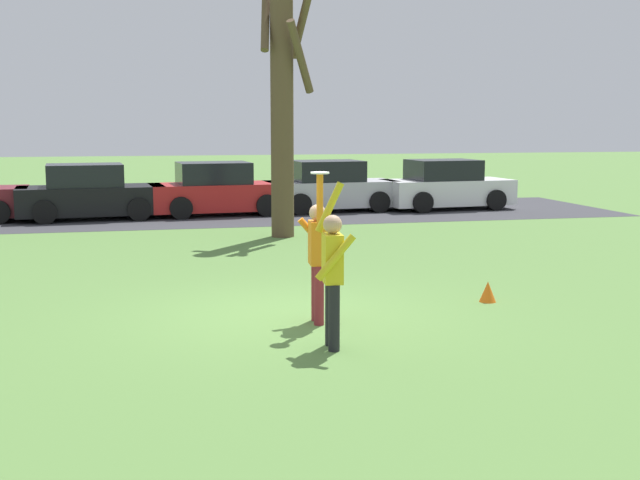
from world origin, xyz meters
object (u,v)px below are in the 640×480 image
object	(u,v)px
frisbee_disc	(320,173)
parked_car_black	(90,194)
person_catcher	(318,253)
parked_car_silver	(330,188)
person_defender	(332,270)
bare_tree_tall	(283,101)
field_cone_orange	(488,292)
parked_car_red	(218,191)
parked_car_white	(446,186)

from	to	relation	value
frisbee_disc	parked_car_black	size ratio (longest dim) A/B	0.06
person_catcher	parked_car_silver	size ratio (longest dim) A/B	0.49
person_defender	frisbee_disc	xyz separation A→B (m)	(0.09, 1.07, 1.11)
frisbee_disc	person_catcher	bearing A→B (deg)	85.35
person_catcher	frisbee_disc	distance (m)	1.13
parked_car_black	bare_tree_tall	size ratio (longest dim) A/B	0.68
parked_car_silver	field_cone_orange	world-z (taller)	parked_car_silver
field_cone_orange	parked_car_red	bearing A→B (deg)	102.31
frisbee_disc	field_cone_orange	world-z (taller)	frisbee_disc
parked_car_white	bare_tree_tall	world-z (taller)	bare_tree_tall
parked_car_silver	frisbee_disc	bearing A→B (deg)	-108.69
person_defender	parked_car_red	size ratio (longest dim) A/B	0.48
frisbee_disc	parked_car_white	bearing A→B (deg)	62.34
frisbee_disc	field_cone_orange	distance (m)	3.59
person_catcher	frisbee_disc	bearing A→B (deg)	0.00
bare_tree_tall	parked_car_silver	bearing A→B (deg)	65.52
frisbee_disc	parked_car_white	xyz separation A→B (m)	(7.39, 14.10, -1.37)
parked_car_white	frisbee_disc	bearing A→B (deg)	-122.27
bare_tree_tall	field_cone_orange	world-z (taller)	bare_tree_tall
parked_car_red	field_cone_orange	xyz separation A→B (m)	(2.86, -13.09, -0.57)
parked_car_red	field_cone_orange	world-z (taller)	parked_car_red
person_defender	bare_tree_tall	world-z (taller)	bare_tree_tall
person_catcher	parked_car_white	distance (m)	15.71
person_defender	bare_tree_tall	xyz separation A→B (m)	(1.20, 9.95, 2.29)
person_catcher	parked_car_white	world-z (taller)	person_catcher
person_defender	bare_tree_tall	distance (m)	10.28
person_catcher	person_defender	bearing A→B (deg)	0.00
person_catcher	field_cone_orange	xyz separation A→B (m)	(2.86, 0.71, -0.82)
frisbee_disc	person_defender	bearing A→B (deg)	-94.65
bare_tree_tall	field_cone_orange	xyz separation A→B (m)	(1.77, -7.94, -3.11)
person_defender	parked_car_silver	xyz separation A→B (m)	(3.68, 15.40, -0.25)
frisbee_disc	bare_tree_tall	bearing A→B (deg)	82.86
parked_car_black	bare_tree_tall	world-z (taller)	bare_tree_tall
bare_tree_tall	parked_car_black	bearing A→B (deg)	134.66
person_catcher	parked_car_white	xyz separation A→B (m)	(7.37, 13.87, -0.25)
parked_car_red	parked_car_silver	bearing A→B (deg)	0.19
person_catcher	person_defender	world-z (taller)	person_catcher
frisbee_disc	parked_car_red	size ratio (longest dim) A/B	0.06
frisbee_disc	parked_car_black	world-z (taller)	frisbee_disc
frisbee_disc	parked_car_silver	xyz separation A→B (m)	(3.59, 14.32, -1.37)
parked_car_black	parked_car_silver	size ratio (longest dim) A/B	1.00
parked_car_white	field_cone_orange	world-z (taller)	parked_car_white
parked_car_silver	parked_car_white	bearing A→B (deg)	-7.99
bare_tree_tall	person_catcher	bearing A→B (deg)	-97.21
person_catcher	parked_car_white	bearing A→B (deg)	156.67
frisbee_disc	parked_car_black	bearing A→B (deg)	105.04
person_defender	parked_car_red	xyz separation A→B (m)	(0.11, 15.10, -0.25)
parked_car_black	field_cone_orange	bearing A→B (deg)	-67.44
parked_car_black	bare_tree_tall	xyz separation A→B (m)	(4.80, -4.86, 2.55)
person_catcher	parked_car_black	xyz separation A→B (m)	(-3.71, 13.51, -0.25)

